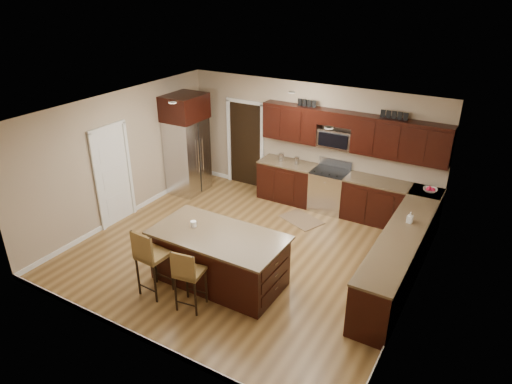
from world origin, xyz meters
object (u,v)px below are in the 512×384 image
Objects in this scene: island at (219,259)px; stool_left at (150,256)px; range at (329,190)px; stool_mid at (188,273)px; refrigerator at (187,143)px.

stool_left reaches higher than island.
stool_mid is (-0.57, -4.28, 0.20)m from range.
stool_left is 0.51× the size of refrigerator.
range is at bearing 80.58° from island.
stool_mid is 0.46× the size of refrigerator.
range is 1.03× the size of stool_mid.
stool_mid is at bearing -97.62° from range.
stool_mid is at bearing -52.19° from refrigerator.
island is at bearing -99.63° from range.
range is at bearing 73.63° from stool_mid.
stool_mid is 4.48m from refrigerator.
stool_left is at bearing -130.51° from island.
stool_mid is (0.01, -0.84, 0.24)m from island.
stool_mid is at bearing 4.11° from stool_left.
stool_left is 0.75m from stool_mid.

